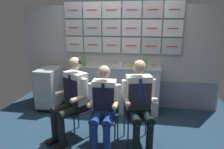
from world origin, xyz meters
TOP-DOWN VIEW (x-y plane):
  - ground at (0.00, 0.00)m, footprint 4.80×4.80m
  - galley_bulkhead at (0.01, 1.37)m, footprint 4.20×0.14m
  - galley_counter at (-0.02, 1.09)m, footprint 1.83×0.53m
  - service_trolley at (-1.42, 0.94)m, footprint 0.40×0.65m
  - folding_chair_left at (-0.42, 0.03)m, footprint 0.55×0.55m
  - crew_member_left at (-0.51, -0.10)m, footprint 0.62×0.70m
  - folding_chair_right at (0.03, -0.14)m, footprint 0.41×0.42m
  - crew_member_right at (0.03, -0.30)m, footprint 0.48×0.59m
  - folding_chair_by_counter at (0.49, 0.03)m, footprint 0.49×0.49m
  - crew_member_by_counter at (0.54, -0.12)m, footprint 0.53×0.68m
  - sparkling_bottle_green at (-0.64, 0.97)m, footprint 0.08×0.08m
  - water_bottle_tall at (0.58, 0.96)m, footprint 0.06×0.06m
  - paper_cup_tan at (-0.78, 1.09)m, footprint 0.06×0.06m
  - paper_cup_blue at (-0.46, 1.16)m, footprint 0.07×0.07m
  - coffee_cup_white at (0.72, 1.14)m, footprint 0.07×0.07m
  - coffee_cup_spare at (0.08, 1.06)m, footprint 0.07×0.07m
  - snack_banana at (0.28, 1.16)m, footprint 0.17×0.10m

SIDE VIEW (x-z plane):
  - ground at x=0.00m, z-range -0.04..0.00m
  - service_trolley at x=-1.42m, z-range 0.03..0.90m
  - galley_counter at x=-0.02m, z-range 0.00..0.95m
  - folding_chair_left at x=-0.42m, z-range 0.11..0.97m
  - folding_chair_right at x=0.03m, z-range 0.11..0.97m
  - folding_chair_by_counter at x=0.49m, z-range 0.11..0.97m
  - crew_member_right at x=0.03m, z-range 0.06..1.31m
  - crew_member_by_counter at x=0.54m, z-range 0.08..1.38m
  - crew_member_left at x=-0.51m, z-range 0.08..1.39m
  - snack_banana at x=0.28m, z-range 0.95..0.99m
  - paper_cup_blue at x=-0.46m, z-range 0.95..1.01m
  - paper_cup_tan at x=-0.78m, z-range 0.95..1.02m
  - coffee_cup_spare at x=0.08m, z-range 0.95..1.03m
  - coffee_cup_white at x=0.72m, z-range 0.95..1.04m
  - water_bottle_tall at x=0.58m, z-range 0.94..1.20m
  - sparkling_bottle_green at x=-0.64m, z-range 0.94..1.20m
  - galley_bulkhead at x=0.01m, z-range 0.05..2.27m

